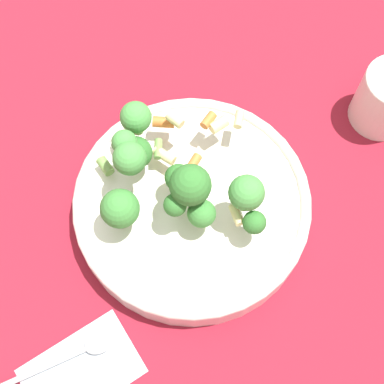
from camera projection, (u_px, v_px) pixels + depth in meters
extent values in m
plane|color=maroon|center=(192.00, 212.00, 0.70)|extent=(3.00, 3.00, 0.00)
cylinder|color=silver|center=(192.00, 206.00, 0.68)|extent=(0.30, 0.30, 0.04)
torus|color=silver|center=(192.00, 200.00, 0.66)|extent=(0.30, 0.30, 0.01)
cylinder|color=#8CB766|center=(123.00, 218.00, 0.63)|extent=(0.02, 0.02, 0.02)
sphere|color=#3D8438|center=(120.00, 209.00, 0.60)|extent=(0.05, 0.05, 0.05)
cylinder|color=#8CB766|center=(201.00, 220.00, 0.63)|extent=(0.01, 0.01, 0.02)
sphere|color=#3D8438|center=(202.00, 213.00, 0.61)|extent=(0.03, 0.03, 0.03)
cylinder|color=#8CB766|center=(138.00, 128.00, 0.65)|extent=(0.01, 0.01, 0.02)
sphere|color=#479342|center=(136.00, 117.00, 0.63)|extent=(0.04, 0.04, 0.04)
cylinder|color=#8CB766|center=(244.00, 202.00, 0.62)|extent=(0.01, 0.01, 0.02)
sphere|color=#479342|center=(247.00, 193.00, 0.59)|extent=(0.04, 0.04, 0.04)
cylinder|color=#8CB766|center=(132.00, 168.00, 0.62)|extent=(0.01, 0.01, 0.01)
sphere|color=#479342|center=(130.00, 158.00, 0.59)|extent=(0.04, 0.04, 0.04)
cylinder|color=#8CB766|center=(126.00, 151.00, 0.62)|extent=(0.01, 0.01, 0.02)
sphere|color=#479342|center=(124.00, 143.00, 0.61)|extent=(0.03, 0.03, 0.03)
cylinder|color=#8CB766|center=(179.00, 184.00, 0.64)|extent=(0.01, 0.01, 0.01)
sphere|color=#33722D|center=(179.00, 177.00, 0.62)|extent=(0.03, 0.03, 0.03)
cylinder|color=#8CB766|center=(252.00, 228.00, 0.62)|extent=(0.01, 0.01, 0.01)
sphere|color=#33722D|center=(254.00, 223.00, 0.60)|extent=(0.03, 0.03, 0.03)
cylinder|color=#8CB766|center=(136.00, 164.00, 0.66)|extent=(0.01, 0.01, 0.01)
sphere|color=#33722D|center=(134.00, 156.00, 0.64)|extent=(0.04, 0.04, 0.04)
cylinder|color=#8CB766|center=(190.00, 196.00, 0.61)|extent=(0.02, 0.02, 0.02)
sphere|color=#33722D|center=(190.00, 185.00, 0.59)|extent=(0.05, 0.05, 0.05)
cylinder|color=#8CB766|center=(174.00, 210.00, 0.61)|extent=(0.01, 0.01, 0.01)
sphere|color=#33722D|center=(173.00, 204.00, 0.60)|extent=(0.03, 0.03, 0.03)
cylinder|color=beige|center=(219.00, 125.00, 0.66)|extent=(0.03, 0.02, 0.01)
cylinder|color=beige|center=(164.00, 156.00, 0.65)|extent=(0.01, 0.03, 0.01)
cylinder|color=#729E4C|center=(105.00, 166.00, 0.66)|extent=(0.02, 0.03, 0.01)
cylinder|color=beige|center=(237.00, 213.00, 0.62)|extent=(0.02, 0.03, 0.01)
cylinder|color=orange|center=(193.00, 164.00, 0.65)|extent=(0.03, 0.01, 0.01)
cylinder|color=#729E4C|center=(158.00, 149.00, 0.66)|extent=(0.03, 0.02, 0.01)
cylinder|color=orange|center=(164.00, 122.00, 0.67)|extent=(0.03, 0.03, 0.01)
cylinder|color=orange|center=(208.00, 120.00, 0.65)|extent=(0.02, 0.01, 0.01)
cylinder|color=beige|center=(175.00, 120.00, 0.64)|extent=(0.02, 0.02, 0.01)
cylinder|color=beige|center=(236.00, 117.00, 0.66)|extent=(0.03, 0.02, 0.01)
cube|color=#B2BCC6|center=(80.00, 370.00, 0.62)|extent=(0.15, 0.13, 0.01)
cylinder|color=silver|center=(36.00, 371.00, 0.61)|extent=(0.10, 0.07, 0.01)
ellipsoid|color=silver|center=(100.00, 342.00, 0.62)|extent=(0.04, 0.04, 0.01)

